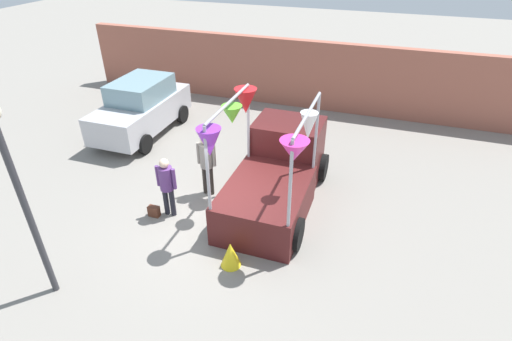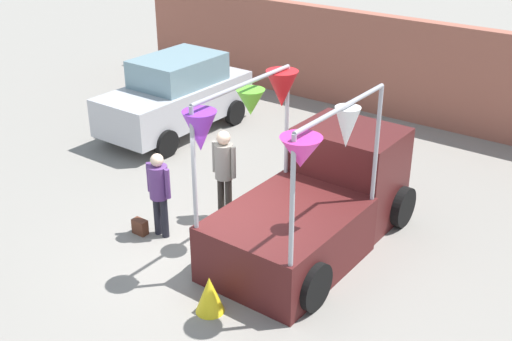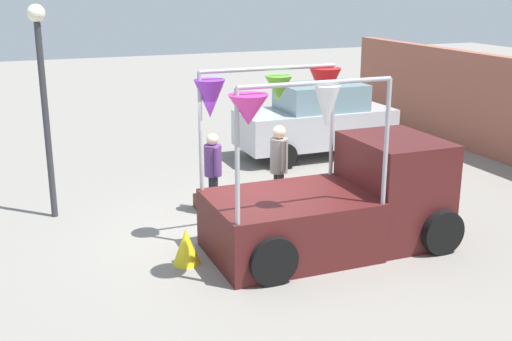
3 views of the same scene
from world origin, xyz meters
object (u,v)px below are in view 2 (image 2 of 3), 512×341
Objects in this scene: parked_car at (176,95)px; person_vendor at (224,166)px; person_customer at (159,187)px; handbag at (140,227)px; folded_kite_bundle_sunflower at (210,294)px; vendor_truck at (320,195)px.

person_vendor is at bearing -36.01° from parked_car.
parked_car is 2.26× the size of person_vendor.
person_customer is 0.92m from handbag.
person_vendor is 2.91m from folded_kite_bundle_sunflower.
person_customer is at bearing -146.12° from vendor_truck.
person_vendor is (-1.80, -0.40, 0.20)m from vendor_truck.
parked_car is 4.99m from person_customer.
person_customer reaches higher than folded_kite_bundle_sunflower.
folded_kite_bundle_sunflower is (1.58, -2.31, -0.77)m from person_vendor.
vendor_truck reaches higher than parked_car.
parked_car is at bearing 136.59° from folded_kite_bundle_sunflower.
vendor_truck is 6.96× the size of folded_kite_bundle_sunflower.
parked_car is 5.01m from handbag.
vendor_truck is 1.85m from person_vendor.
vendor_truck reaches higher than handbag.
vendor_truck reaches higher than folded_kite_bundle_sunflower.
parked_car reaches higher than person_customer.
folded_kite_bundle_sunflower is at bearing -55.56° from person_vendor.
person_customer reaches higher than handbag.
person_vendor is at bearing 57.25° from handbag.
person_vendor reaches higher than person_customer.
folded_kite_bundle_sunflower is at bearing -43.41° from parked_car.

